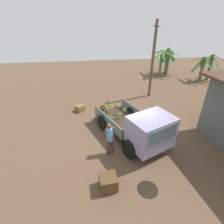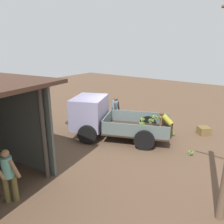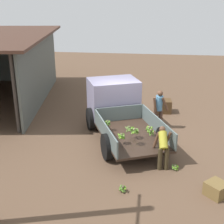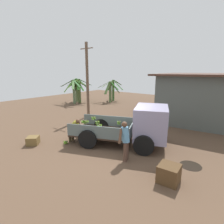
# 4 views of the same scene
# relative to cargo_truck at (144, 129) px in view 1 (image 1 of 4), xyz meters

# --- Properties ---
(ground) EXTENTS (36.00, 36.00, 0.00)m
(ground) POSITION_rel_cargo_truck_xyz_m (-0.85, -0.58, -1.02)
(ground) COLOR brown
(mud_patch_0) EXTENTS (0.81, 0.81, 0.01)m
(mud_patch_0) POSITION_rel_cargo_truck_xyz_m (2.48, -0.49, -1.02)
(mud_patch_0) COLOR black
(mud_patch_0) RESTS_ON ground
(cargo_truck) EXTENTS (4.96, 3.58, 1.94)m
(cargo_truck) POSITION_rel_cargo_truck_xyz_m (0.00, 0.00, 0.00)
(cargo_truck) COLOR #33241B
(cargo_truck) RESTS_ON ground
(utility_pole) EXTENTS (1.28, 0.21, 5.58)m
(utility_pole) POSITION_rel_cargo_truck_xyz_m (-6.00, 2.31, 1.83)
(utility_pole) COLOR brown
(utility_pole) RESTS_ON ground
(banana_palm_0) EXTENTS (2.31, 3.17, 2.66)m
(banana_palm_0) POSITION_rel_cargo_truck_xyz_m (-11.11, 5.88, 0.41)
(banana_palm_0) COLOR #4E6235
(banana_palm_0) RESTS_ON ground
(banana_palm_1) EXTENTS (2.17, 2.30, 2.68)m
(banana_palm_1) POSITION_rel_cargo_truck_xyz_m (-11.90, 6.18, 0.42)
(banana_palm_1) COLOR #677E52
(banana_palm_1) RESTS_ON ground
(banana_palm_2) EXTENTS (2.40, 2.49, 2.38)m
(banana_palm_2) POSITION_rel_cargo_truck_xyz_m (-8.67, 8.33, 0.23)
(banana_palm_2) COLOR #546E3F
(banana_palm_2) RESTS_ON ground
(banana_palm_3) EXTENTS (2.88, 2.26, 2.61)m
(banana_palm_3) POSITION_rel_cargo_truck_xyz_m (-11.18, 5.16, 0.45)
(banana_palm_3) COLOR #637C56
(banana_palm_3) RESTS_ON ground
(banana_palm_4) EXTENTS (2.50, 2.53, 2.50)m
(banana_palm_4) POSITION_rel_cargo_truck_xyz_m (-9.06, 9.40, 0.31)
(banana_palm_4) COLOR #436D36
(banana_palm_4) RESTS_ON ground
(person_foreground_visitor) EXTENTS (0.44, 0.67, 1.62)m
(person_foreground_visitor) POSITION_rel_cargo_truck_xyz_m (0.26, -1.68, -0.12)
(person_foreground_visitor) COLOR #50372C
(person_foreground_visitor) RESTS_ON ground
(person_worker_loading) EXTENTS (0.69, 0.61, 1.26)m
(person_worker_loading) POSITION_rel_cargo_truck_xyz_m (-2.78, -1.78, -0.29)
(person_worker_loading) COLOR #392F1C
(person_worker_loading) RESTS_ON ground
(banana_bunch_on_ground_0) EXTENTS (0.24, 0.24, 0.17)m
(banana_bunch_on_ground_0) POSITION_rel_cargo_truck_xyz_m (-2.95, -2.20, -0.93)
(banana_bunch_on_ground_0) COLOR brown
(banana_bunch_on_ground_0) RESTS_ON ground
(banana_bunch_on_ground_1) EXTENTS (0.23, 0.22, 0.20)m
(banana_bunch_on_ground_1) POSITION_rel_cargo_truck_xyz_m (-4.32, -0.68, -0.91)
(banana_bunch_on_ground_1) COLOR brown
(banana_bunch_on_ground_1) RESTS_ON ground
(wooden_crate_0) EXTENTS (0.74, 0.74, 0.39)m
(wooden_crate_0) POSITION_rel_cargo_truck_xyz_m (-4.16, -3.23, -0.83)
(wooden_crate_0) COLOR brown
(wooden_crate_0) RESTS_ON ground
(wooden_crate_1) EXTENTS (0.70, 0.70, 0.59)m
(wooden_crate_1) POSITION_rel_cargo_truck_xyz_m (2.18, -1.97, -0.73)
(wooden_crate_1) COLOR #4E361E
(wooden_crate_1) RESTS_ON ground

